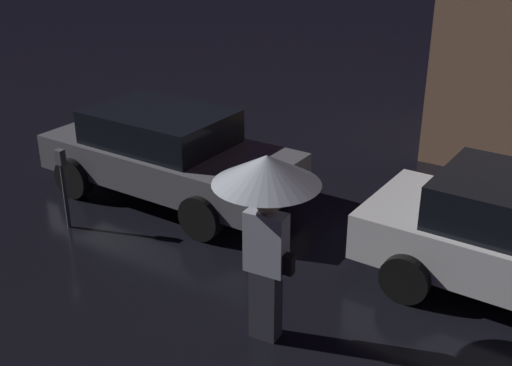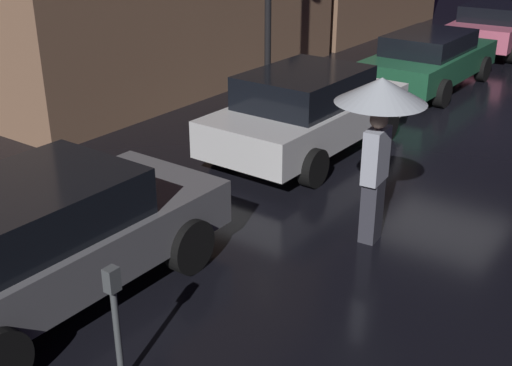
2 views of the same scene
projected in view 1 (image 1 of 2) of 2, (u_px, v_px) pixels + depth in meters
parked_car_grey at (167, 152)px, 10.09m from camera, size 4.12×1.96×1.41m
pedestrian_with_umbrella at (267, 196)px, 6.36m from camera, size 1.10×1.10×2.12m
parking_meter at (63, 180)px, 9.07m from camera, size 0.12×0.10×1.21m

